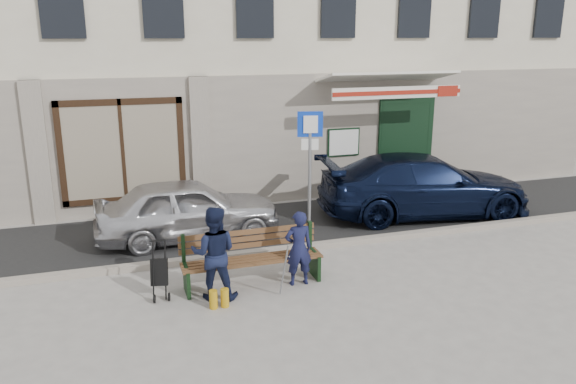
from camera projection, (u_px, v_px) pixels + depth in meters
name	position (u px, v px, depth m)	size (l,w,h in m)	color
ground	(330.00, 281.00, 9.76)	(80.00, 80.00, 0.00)	#9E9991
asphalt_lane	(279.00, 225.00, 12.60)	(60.00, 3.20, 0.01)	#282828
curb	(302.00, 247.00, 11.12)	(60.00, 0.18, 0.12)	#9E9384
building	(224.00, 5.00, 16.18)	(20.00, 8.27, 10.00)	beige
car_silver	(188.00, 209.00, 11.64)	(1.52, 3.78, 1.29)	silver
car_navy	(424.00, 185.00, 13.18)	(2.02, 4.97, 1.44)	black
parking_sign	(310.00, 156.00, 11.11)	(0.49, 0.15, 2.70)	gray
bench	(250.00, 260.00, 9.49)	(2.40, 1.17, 0.98)	brown
man	(298.00, 248.00, 9.46)	(0.48, 0.31, 1.31)	#141739
woman	(214.00, 253.00, 8.94)	(0.75, 0.58, 1.54)	#131934
stroller	(159.00, 273.00, 9.05)	(0.31, 0.42, 0.94)	black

